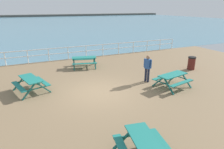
{
  "coord_description": "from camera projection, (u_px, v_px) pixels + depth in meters",
  "views": [
    {
      "loc": [
        -3.26,
        -9.12,
        4.36
      ],
      "look_at": [
        0.9,
        0.25,
        0.8
      ],
      "focal_mm": 31.2,
      "sensor_mm": 36.0,
      "label": 1
    }
  ],
  "objects": [
    {
      "name": "ground_plane",
      "position": [
        99.0,
        94.0,
        10.59
      ],
      "size": [
        30.0,
        24.0,
        0.2
      ],
      "primitive_type": "cube",
      "color": "#846B4C"
    },
    {
      "name": "sea_band",
      "position": [
        35.0,
        23.0,
        56.1
      ],
      "size": [
        142.0,
        90.0,
        0.01
      ],
      "primitive_type": "cube",
      "color": "teal",
      "rests_on": "ground"
    },
    {
      "name": "distant_shoreline",
      "position": [
        30.0,
        17.0,
        93.22
      ],
      "size": [
        142.0,
        6.0,
        1.8
      ],
      "primitive_type": "cube",
      "color": "#4C4C47",
      "rests_on": "ground"
    },
    {
      "name": "seaward_railing",
      "position": [
        68.0,
        51.0,
        17.0
      ],
      "size": [
        23.07,
        0.07,
        1.08
      ],
      "color": "white",
      "rests_on": "ground"
    },
    {
      "name": "picnic_table_near_left",
      "position": [
        146.0,
        146.0,
        5.57
      ],
      "size": [
        1.79,
        2.02,
        0.8
      ],
      "rotation": [
        0.0,
        0.0,
        1.4
      ],
      "color": "#1E7A70",
      "rests_on": "ground"
    },
    {
      "name": "picnic_table_near_right",
      "position": [
        84.0,
        60.0,
        14.77
      ],
      "size": [
        2.1,
        1.88,
        0.8
      ],
      "rotation": [
        0.0,
        0.0,
        -0.23
      ],
      "color": "#1E7A70",
      "rests_on": "ground"
    },
    {
      "name": "picnic_table_mid_centre",
      "position": [
        173.0,
        77.0,
        11.03
      ],
      "size": [
        2.07,
        1.84,
        0.8
      ],
      "rotation": [
        0.0,
        0.0,
        0.2
      ],
      "color": "#1E7A70",
      "rests_on": "ground"
    },
    {
      "name": "picnic_table_far_right",
      "position": [
        31.0,
        81.0,
        10.44
      ],
      "size": [
        1.95,
        2.15,
        0.8
      ],
      "rotation": [
        0.0,
        0.0,
        1.86
      ],
      "color": "#1E7A70",
      "rests_on": "ground"
    },
    {
      "name": "visitor",
      "position": [
        147.0,
        67.0,
        11.72
      ],
      "size": [
        0.35,
        0.49,
        1.66
      ],
      "rotation": [
        0.0,
        0.0,
        0.45
      ],
      "color": "#1E2338",
      "rests_on": "ground"
    },
    {
      "name": "litter_bin",
      "position": [
        191.0,
        63.0,
        14.25
      ],
      "size": [
        0.55,
        0.55,
        0.95
      ],
      "color": "#591E19",
      "rests_on": "ground"
    }
  ]
}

